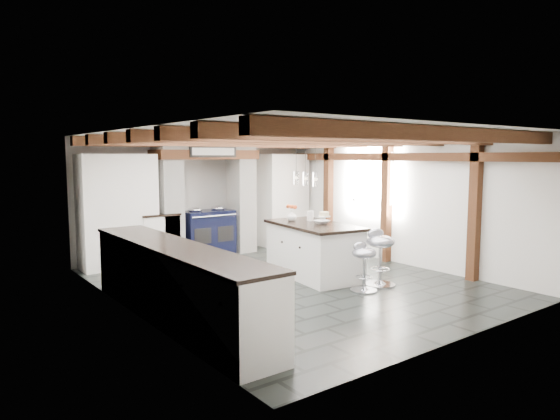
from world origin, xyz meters
TOP-DOWN VIEW (x-y plane):
  - ground at (0.00, 0.00)m, footprint 6.00×6.00m
  - room_shell at (-0.61, 1.42)m, footprint 6.00×6.03m
  - range_cooker at (0.00, 2.68)m, footprint 1.00×0.63m
  - kitchen_island at (0.56, 0.11)m, footprint 1.15×1.87m
  - bar_stool_near at (0.99, -0.94)m, footprint 0.48×0.48m
  - bar_stool_far at (0.56, -1.02)m, footprint 0.39×0.39m

SIDE VIEW (x-z plane):
  - ground at x=0.00m, z-range 0.00..0.00m
  - kitchen_island at x=0.56m, z-range -0.14..1.03m
  - bar_stool_far at x=0.56m, z-range 0.09..0.81m
  - range_cooker at x=0.00m, z-range -0.03..0.96m
  - bar_stool_near at x=0.99m, z-range 0.11..0.97m
  - room_shell at x=-0.61m, z-range -1.93..4.07m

